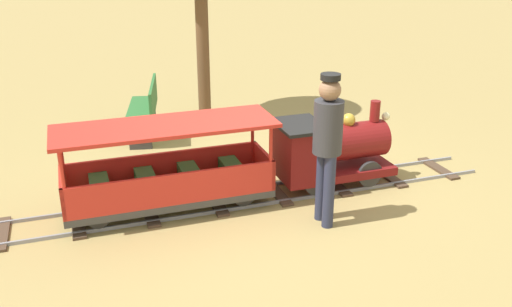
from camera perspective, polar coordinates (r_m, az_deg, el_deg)
name	(u,v)px	position (r m, az deg, el deg)	size (l,w,h in m)	color
ground_plane	(264,196)	(6.54, 0.88, -4.37)	(60.00, 60.00, 0.00)	#A38C51
track	(247,197)	(6.47, -0.94, -4.52)	(0.72, 6.05, 0.04)	gray
locomotive	(329,149)	(6.65, 7.54, 0.41)	(0.68, 1.45, 0.99)	maroon
passenger_car	(168,175)	(6.11, -9.02, -2.25)	(0.78, 2.35, 0.97)	#3F3F3F
conductor_person	(328,138)	(5.62, 7.39, 1.55)	(0.30, 0.30, 1.62)	#282D47
park_bench	(145,109)	(8.54, -11.34, 4.48)	(1.36, 0.67, 0.82)	#2D6B33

